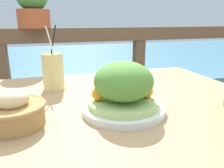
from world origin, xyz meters
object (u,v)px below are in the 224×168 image
bread_basket (14,111)px  potted_plant (33,5)px  drink_glass (53,71)px  salad_plate (123,90)px

bread_basket → potted_plant: bearing=86.9°
bread_basket → potted_plant: potted_plant is taller
bread_basket → potted_plant: (0.05, 0.88, 0.31)m
drink_glass → bread_basket: drink_glass is taller
salad_plate → potted_plant: bearing=106.3°
drink_glass → potted_plant: size_ratio=0.90×
salad_plate → drink_glass: 0.35m
salad_plate → bread_basket: salad_plate is taller
drink_glass → potted_plant: 0.65m
salad_plate → bread_basket: size_ratio=1.52×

